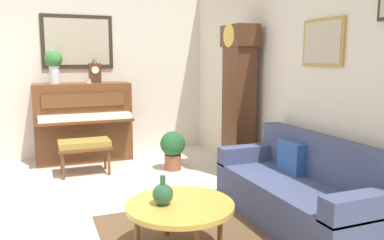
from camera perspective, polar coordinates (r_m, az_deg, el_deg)
ground_plane at (r=4.36m, az=-15.28°, el=-13.48°), size 6.40×6.00×0.10m
wall_left at (r=6.63m, az=-18.30°, el=6.96°), size 0.13×4.90×2.80m
wall_back at (r=4.89m, az=13.29°, el=6.53°), size 5.30×0.13×2.80m
piano at (r=6.36m, az=-15.58°, el=-0.20°), size 0.87×1.44×1.21m
piano_bench at (r=5.58m, az=-15.39°, el=-3.61°), size 0.42×0.70×0.48m
grandfather_clock at (r=5.26m, az=6.78°, el=2.08°), size 0.52×0.34×2.03m
couch at (r=3.99m, az=15.67°, el=-10.07°), size 1.90×0.80×0.84m
coffee_table at (r=3.24m, az=-1.73°, el=-12.54°), size 0.88×0.88×0.43m
mantel_clock at (r=6.31m, az=-13.98°, el=6.84°), size 0.13×0.18×0.38m
flower_vase at (r=6.25m, az=-19.49°, el=7.89°), size 0.26×0.26×0.58m
teacup at (r=6.24m, az=-14.84°, el=5.43°), size 0.12×0.12×0.06m
green_jug at (r=3.19m, az=-4.26°, el=-10.70°), size 0.17×0.17×0.24m
potted_plant at (r=5.63m, az=-2.82°, el=-4.06°), size 0.36×0.36×0.56m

